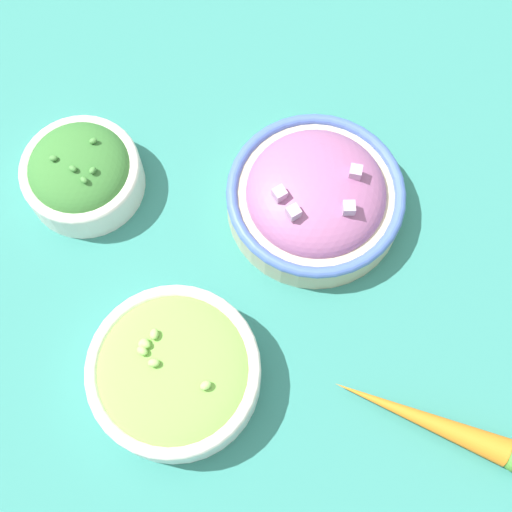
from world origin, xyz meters
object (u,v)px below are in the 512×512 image
(bowl_lettuce, at_px, (174,372))
(bowl_broccoli, at_px, (81,172))
(bowl_red_onion, at_px, (315,196))
(loose_carrot, at_px, (436,424))

(bowl_lettuce, bearing_deg, bowl_broccoli, -51.21)
(bowl_red_onion, height_order, bowl_lettuce, bowl_red_onion)
(bowl_broccoli, height_order, bowl_lettuce, bowl_broccoli)
(bowl_lettuce, relative_size, loose_carrot, 0.84)
(bowl_broccoli, height_order, loose_carrot, bowl_broccoli)
(bowl_red_onion, height_order, bowl_broccoli, bowl_red_onion)
(bowl_broccoli, relative_size, loose_carrot, 0.65)
(loose_carrot, bearing_deg, bowl_lettuce, 11.66)
(bowl_red_onion, xyz_separation_m, bowl_lettuce, (0.10, 0.21, 0.00))
(bowl_broccoli, relative_size, bowl_lettuce, 0.77)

